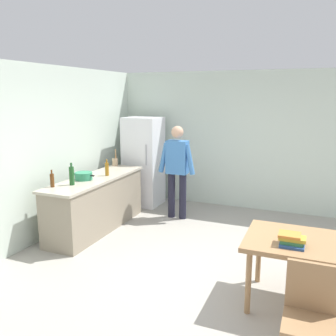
{
  "coord_description": "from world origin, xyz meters",
  "views": [
    {
      "loc": [
        1.33,
        -4.11,
        2.25
      ],
      "look_at": [
        -0.78,
        1.01,
        1.11
      ],
      "focal_mm": 38.51,
      "sensor_mm": 36.0,
      "label": 1
    }
  ],
  "objects_px": {
    "dining_table": "(314,249)",
    "book_stack": "(292,240)",
    "utensil_jar": "(115,162)",
    "person": "(177,166)",
    "bottle_beer_brown": "(52,180)",
    "bottle_oil_amber": "(107,169)",
    "refrigerator": "(144,161)",
    "chair": "(311,312)",
    "cooking_pot": "(84,176)",
    "bottle_wine_green": "(72,176)"
  },
  "relations": [
    {
      "from": "dining_table",
      "to": "bottle_beer_brown",
      "type": "distance_m",
      "value": 3.66
    },
    {
      "from": "bottle_oil_amber",
      "to": "bottle_beer_brown",
      "type": "distance_m",
      "value": 1.03
    },
    {
      "from": "bottle_wine_green",
      "to": "cooking_pot",
      "type": "bearing_deg",
      "value": 96.83
    },
    {
      "from": "cooking_pot",
      "to": "book_stack",
      "type": "bearing_deg",
      "value": -18.22
    },
    {
      "from": "person",
      "to": "bottle_beer_brown",
      "type": "bearing_deg",
      "value": -124.98
    },
    {
      "from": "chair",
      "to": "bottle_wine_green",
      "type": "xyz_separation_m",
      "value": [
        -3.44,
        1.5,
        0.51
      ]
    },
    {
      "from": "bottle_oil_amber",
      "to": "book_stack",
      "type": "height_order",
      "value": "bottle_oil_amber"
    },
    {
      "from": "refrigerator",
      "to": "bottle_oil_amber",
      "type": "height_order",
      "value": "refrigerator"
    },
    {
      "from": "bottle_oil_amber",
      "to": "book_stack",
      "type": "relative_size",
      "value": 1.05
    },
    {
      "from": "dining_table",
      "to": "cooking_pot",
      "type": "xyz_separation_m",
      "value": [
        -3.48,
        0.89,
        0.29
      ]
    },
    {
      "from": "bottle_wine_green",
      "to": "bottle_oil_amber",
      "type": "bearing_deg",
      "value": 78.97
    },
    {
      "from": "refrigerator",
      "to": "dining_table",
      "type": "bearing_deg",
      "value": -39.29
    },
    {
      "from": "chair",
      "to": "utensil_jar",
      "type": "bearing_deg",
      "value": 145.34
    },
    {
      "from": "dining_table",
      "to": "utensil_jar",
      "type": "bearing_deg",
      "value": 149.95
    },
    {
      "from": "bottle_beer_brown",
      "to": "dining_table",
      "type": "bearing_deg",
      "value": -5.02
    },
    {
      "from": "refrigerator",
      "to": "dining_table",
      "type": "relative_size",
      "value": 1.29
    },
    {
      "from": "bottle_wine_green",
      "to": "book_stack",
      "type": "relative_size",
      "value": 1.27
    },
    {
      "from": "refrigerator",
      "to": "person",
      "type": "relative_size",
      "value": 1.06
    },
    {
      "from": "refrigerator",
      "to": "bottle_wine_green",
      "type": "xyz_separation_m",
      "value": [
        -0.14,
        -2.17,
        0.15
      ]
    },
    {
      "from": "chair",
      "to": "person",
      "type": "bearing_deg",
      "value": 132.64
    },
    {
      "from": "cooking_pot",
      "to": "bottle_wine_green",
      "type": "height_order",
      "value": "bottle_wine_green"
    },
    {
      "from": "book_stack",
      "to": "utensil_jar",
      "type": "bearing_deg",
      "value": 146.18
    },
    {
      "from": "utensil_jar",
      "to": "chair",
      "type": "bearing_deg",
      "value": -40.27
    },
    {
      "from": "person",
      "to": "bottle_beer_brown",
      "type": "height_order",
      "value": "person"
    },
    {
      "from": "person",
      "to": "book_stack",
      "type": "xyz_separation_m",
      "value": [
        2.13,
        -2.33,
        -0.17
      ]
    },
    {
      "from": "bottle_beer_brown",
      "to": "refrigerator",
      "type": "bearing_deg",
      "value": 82.14
    },
    {
      "from": "utensil_jar",
      "to": "bottle_beer_brown",
      "type": "relative_size",
      "value": 1.23
    },
    {
      "from": "refrigerator",
      "to": "bottle_oil_amber",
      "type": "bearing_deg",
      "value": -89.6
    },
    {
      "from": "person",
      "to": "chair",
      "type": "bearing_deg",
      "value": -52.97
    },
    {
      "from": "bottle_oil_amber",
      "to": "book_stack",
      "type": "bearing_deg",
      "value": -25.62
    },
    {
      "from": "cooking_pot",
      "to": "bottle_beer_brown",
      "type": "xyz_separation_m",
      "value": [
        -0.15,
        -0.57,
        0.05
      ]
    },
    {
      "from": "person",
      "to": "book_stack",
      "type": "relative_size",
      "value": 6.37
    },
    {
      "from": "utensil_jar",
      "to": "bottle_beer_brown",
      "type": "distance_m",
      "value": 1.77
    },
    {
      "from": "person",
      "to": "dining_table",
      "type": "relative_size",
      "value": 1.21
    },
    {
      "from": "bottle_beer_brown",
      "to": "utensil_jar",
      "type": "bearing_deg",
      "value": 89.25
    },
    {
      "from": "person",
      "to": "bottle_beer_brown",
      "type": "relative_size",
      "value": 6.54
    },
    {
      "from": "refrigerator",
      "to": "utensil_jar",
      "type": "relative_size",
      "value": 5.62
    },
    {
      "from": "chair",
      "to": "book_stack",
      "type": "height_order",
      "value": "chair"
    },
    {
      "from": "person",
      "to": "bottle_wine_green",
      "type": "xyz_separation_m",
      "value": [
        -1.09,
        -1.61,
        0.07
      ]
    },
    {
      "from": "bottle_wine_green",
      "to": "person",
      "type": "bearing_deg",
      "value": 56.01
    },
    {
      "from": "dining_table",
      "to": "book_stack",
      "type": "height_order",
      "value": "book_stack"
    },
    {
      "from": "chair",
      "to": "utensil_jar",
      "type": "relative_size",
      "value": 2.84
    },
    {
      "from": "person",
      "to": "bottle_oil_amber",
      "type": "xyz_separation_m",
      "value": [
        -0.94,
        -0.86,
        0.04
      ]
    },
    {
      "from": "dining_table",
      "to": "chair",
      "type": "height_order",
      "value": "chair"
    },
    {
      "from": "utensil_jar",
      "to": "person",
      "type": "bearing_deg",
      "value": 2.78
    },
    {
      "from": "bottle_wine_green",
      "to": "book_stack",
      "type": "bearing_deg",
      "value": -12.58
    },
    {
      "from": "utensil_jar",
      "to": "book_stack",
      "type": "distance_m",
      "value": 4.08
    },
    {
      "from": "bottle_oil_amber",
      "to": "bottle_wine_green",
      "type": "xyz_separation_m",
      "value": [
        -0.15,
        -0.76,
        0.03
      ]
    },
    {
      "from": "utensil_jar",
      "to": "bottle_wine_green",
      "type": "height_order",
      "value": "bottle_wine_green"
    },
    {
      "from": "refrigerator",
      "to": "person",
      "type": "bearing_deg",
      "value": -30.23
    }
  ]
}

